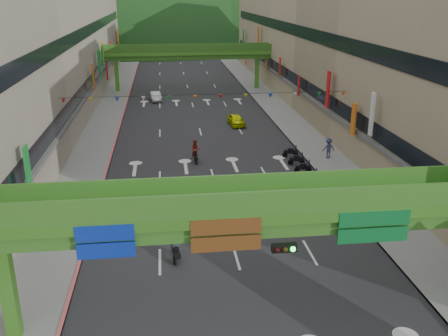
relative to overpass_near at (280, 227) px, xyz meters
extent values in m
cube|color=#28282B|center=(-0.93, 44.62, -5.20)|extent=(18.00, 140.00, 0.02)
cube|color=gray|center=(-11.93, 44.62, -5.13)|extent=(4.00, 140.00, 0.15)
cube|color=gray|center=(10.07, 44.62, -5.13)|extent=(4.00, 140.00, 0.15)
cube|color=#CC5959|center=(-10.03, 44.62, -5.12)|extent=(0.20, 140.00, 0.18)
cube|color=gray|center=(8.17, 44.62, -5.12)|extent=(0.20, 140.00, 0.18)
cube|color=#9E937F|center=(-19.93, 44.62, 4.29)|extent=(12.00, 95.00, 19.00)
cube|color=black|center=(-13.88, 44.62, -1.01)|extent=(0.08, 90.25, 1.40)
cube|color=black|center=(-13.88, 44.62, 4.99)|extent=(0.08, 90.25, 1.40)
cube|color=gray|center=(18.07, 44.62, 4.29)|extent=(12.00, 95.00, 19.00)
cube|color=black|center=(12.02, 44.62, -1.01)|extent=(0.08, 90.25, 1.40)
cube|color=black|center=(12.02, 44.62, 4.99)|extent=(0.08, 90.25, 1.40)
cube|color=#4C9E2D|center=(-0.93, 0.62, 0.54)|extent=(28.00, 2.20, 0.50)
cube|color=#387223|center=(-0.93, 0.62, -0.06)|extent=(28.00, 1.76, 0.70)
cube|color=#4C9E2D|center=(-11.93, 0.62, -2.81)|extent=(0.60, 0.60, 4.80)
cube|color=#387223|center=(-0.93, -0.42, 1.34)|extent=(28.00, 0.12, 1.10)
cube|color=#387223|center=(-0.93, 1.66, 1.34)|extent=(28.00, 0.12, 1.10)
cube|color=navy|center=(-7.43, -0.46, -0.06)|extent=(2.40, 0.12, 1.50)
cube|color=#593314|center=(-2.43, -0.46, -0.06)|extent=(3.00, 0.12, 1.50)
cube|color=#0C5926|center=(4.07, -0.46, -0.06)|extent=(3.20, 0.12, 1.50)
cube|color=black|center=(0.07, -0.61, -0.71)|extent=(1.10, 0.28, 0.35)
cube|color=#4C9E2D|center=(-0.93, 59.62, 0.54)|extent=(28.00, 2.20, 0.50)
cube|color=#387223|center=(-0.93, 59.62, -0.06)|extent=(28.00, 1.76, 0.70)
cube|color=#4C9E2D|center=(-11.93, 59.62, -2.81)|extent=(0.60, 0.60, 4.80)
cube|color=#4C9E2D|center=(10.07, 59.62, -2.81)|extent=(0.60, 0.60, 4.80)
cube|color=#387223|center=(-0.93, 58.58, 1.34)|extent=(28.00, 0.12, 1.10)
cube|color=#387223|center=(-0.93, 60.66, 1.34)|extent=(28.00, 0.12, 1.10)
ellipsoid|color=#1C4419|center=(-15.93, 154.62, -5.21)|extent=(168.00, 140.00, 112.00)
ellipsoid|color=#1C4419|center=(24.07, 174.62, -5.21)|extent=(208.00, 176.00, 128.00)
cylinder|color=black|center=(-0.93, 24.62, 0.99)|extent=(26.00, 0.03, 0.03)
cone|color=red|center=(-13.43, 24.62, 0.74)|extent=(0.36, 0.36, 0.40)
cone|color=gold|center=(-11.16, 24.62, 0.74)|extent=(0.36, 0.36, 0.40)
cone|color=#193FB2|center=(-8.89, 24.62, 0.74)|extent=(0.36, 0.36, 0.40)
cone|color=silver|center=(-6.61, 24.62, 0.74)|extent=(0.36, 0.36, 0.40)
cone|color=#198C33|center=(-4.34, 24.62, 0.74)|extent=(0.36, 0.36, 0.40)
cone|color=orange|center=(-2.07, 24.62, 0.74)|extent=(0.36, 0.36, 0.40)
cone|color=red|center=(0.20, 24.62, 0.74)|extent=(0.36, 0.36, 0.40)
cone|color=gold|center=(2.48, 24.62, 0.74)|extent=(0.36, 0.36, 0.40)
cone|color=#193FB2|center=(4.75, 24.62, 0.74)|extent=(0.36, 0.36, 0.40)
cone|color=silver|center=(7.02, 24.62, 0.74)|extent=(0.36, 0.36, 0.40)
cone|color=#198C33|center=(9.29, 24.62, 0.74)|extent=(0.36, 0.36, 0.40)
cone|color=orange|center=(11.57, 24.62, 0.74)|extent=(0.36, 0.36, 0.40)
cube|color=black|center=(-4.49, 6.76, -4.66)|extent=(0.55, 1.34, 0.35)
cube|color=black|center=(-4.49, 6.76, -4.41)|extent=(0.38, 0.59, 0.18)
cube|color=black|center=(-4.40, 7.30, -4.16)|extent=(0.55, 0.15, 0.06)
cylinder|color=black|center=(-4.40, 7.30, -4.96)|extent=(0.18, 0.51, 0.50)
cylinder|color=black|center=(-4.58, 6.22, -4.96)|extent=(0.18, 0.51, 0.50)
imported|color=#3D4556|center=(-4.49, 6.76, -4.02)|extent=(0.67, 0.49, 1.67)
cube|color=black|center=(-2.15, 24.16, -4.66)|extent=(0.38, 1.31, 0.35)
cube|color=black|center=(-2.15, 24.16, -4.41)|extent=(0.31, 0.56, 0.18)
cube|color=black|center=(-2.17, 24.71, -4.16)|extent=(0.55, 0.07, 0.06)
cylinder|color=black|center=(-2.17, 24.71, -4.96)|extent=(0.11, 0.50, 0.50)
cylinder|color=black|center=(-2.14, 23.61, -4.96)|extent=(0.11, 0.50, 0.50)
imported|color=maroon|center=(-2.15, 24.16, -3.94)|extent=(0.91, 0.72, 1.84)
cube|color=#7E1202|center=(-7.38, 12.90, -4.66)|extent=(0.36, 1.30, 0.35)
cube|color=#7E1202|center=(-7.38, 12.90, -4.41)|extent=(0.30, 0.55, 0.18)
cube|color=#7E1202|center=(-7.38, 13.45, -4.16)|extent=(0.55, 0.06, 0.06)
cylinder|color=black|center=(-7.38, 13.45, -4.96)|extent=(0.10, 0.50, 0.50)
cylinder|color=black|center=(-7.38, 12.35, -4.96)|extent=(0.10, 0.50, 0.50)
imported|color=#45434B|center=(-7.38, 12.90, -3.99)|extent=(0.85, 0.55, 1.73)
cube|color=black|center=(6.87, 15.88, -4.66)|extent=(1.33, 0.50, 0.35)
cube|color=black|center=(6.87, 15.88, -4.41)|extent=(0.58, 0.36, 0.18)
cube|color=black|center=(7.41, 15.94, -4.16)|extent=(0.12, 0.55, 0.06)
cylinder|color=black|center=(7.41, 15.94, -4.96)|extent=(0.51, 0.16, 0.50)
cylinder|color=black|center=(6.32, 15.81, -4.96)|extent=(0.51, 0.16, 0.50)
cube|color=black|center=(6.87, 18.08, -4.66)|extent=(1.33, 0.50, 0.35)
cube|color=black|center=(6.87, 18.08, -4.41)|extent=(0.58, 0.36, 0.18)
cube|color=black|center=(7.41, 18.14, -4.16)|extent=(0.12, 0.55, 0.06)
cylinder|color=black|center=(7.41, 18.14, -4.96)|extent=(0.51, 0.16, 0.50)
cylinder|color=black|center=(6.32, 18.01, -4.96)|extent=(0.51, 0.16, 0.50)
cube|color=black|center=(6.87, 20.28, -4.66)|extent=(1.33, 0.50, 0.35)
cube|color=black|center=(6.87, 20.28, -4.41)|extent=(0.58, 0.36, 0.18)
cube|color=black|center=(7.41, 20.34, -4.16)|extent=(0.12, 0.55, 0.06)
cylinder|color=black|center=(7.41, 20.34, -4.96)|extent=(0.51, 0.16, 0.50)
cylinder|color=black|center=(6.32, 20.21, -4.96)|extent=(0.51, 0.16, 0.50)
cube|color=black|center=(6.87, 22.48, -4.66)|extent=(1.33, 0.50, 0.35)
cube|color=black|center=(6.87, 22.48, -4.41)|extent=(0.58, 0.36, 0.18)
cube|color=black|center=(7.41, 22.54, -4.16)|extent=(0.12, 0.55, 0.06)
cylinder|color=black|center=(7.41, 22.54, -4.96)|extent=(0.51, 0.16, 0.50)
cylinder|color=black|center=(6.32, 22.41, -4.96)|extent=(0.51, 0.16, 0.50)
cube|color=black|center=(6.87, 24.68, -4.66)|extent=(1.33, 0.50, 0.35)
cube|color=black|center=(6.87, 24.68, -4.41)|extent=(0.58, 0.36, 0.18)
cube|color=black|center=(7.41, 24.74, -4.16)|extent=(0.12, 0.55, 0.06)
cylinder|color=black|center=(7.41, 24.74, -4.96)|extent=(0.51, 0.16, 0.50)
cylinder|color=black|center=(6.32, 24.61, -4.96)|extent=(0.51, 0.16, 0.50)
imported|color=#B8BAC2|center=(-6.02, 51.90, -4.54)|extent=(1.88, 4.17, 1.33)
imported|color=#D0DE01|center=(3.44, 36.97, -4.56)|extent=(1.82, 3.92, 1.30)
imported|color=#A42928|center=(10.27, 11.01, -4.32)|extent=(1.07, 0.98, 1.78)
imported|color=black|center=(8.87, 10.98, -4.32)|extent=(1.07, 0.54, 1.77)
imported|color=#2D2F52|center=(10.20, 23.60, -4.26)|extent=(0.90, 0.60, 1.88)
camera|label=1|loc=(-4.79, -19.17, 9.73)|focal=40.00mm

